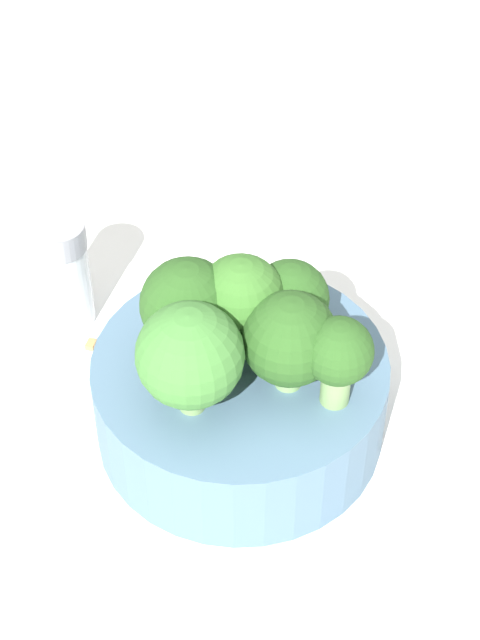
{
  "coord_description": "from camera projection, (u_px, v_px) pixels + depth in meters",
  "views": [
    {
      "loc": [
        0.37,
        0.01,
        0.45
      ],
      "look_at": [
        0.0,
        0.0,
        0.08
      ],
      "focal_mm": 60.0,
      "sensor_mm": 36.0,
      "label": 1
    }
  ],
  "objects": [
    {
      "name": "pepper_shaker",
      "position": [
        64.0,
        272.0,
        0.61
      ],
      "size": [
        0.03,
        0.03,
        0.07
      ],
      "color": "silver",
      "rests_on": "ground_plane"
    },
    {
      "name": "broccoli_floret_2",
      "position": [
        338.0,
        355.0,
        0.5
      ],
      "size": [
        0.03,
        0.03,
        0.05
      ],
      "color": "#7A9E5B",
      "rests_on": "bowl"
    },
    {
      "name": "ground_plane",
      "position": [
        240.0,
        428.0,
        0.58
      ],
      "size": [
        3.0,
        3.0,
        0.0
      ],
      "primitive_type": "plane",
      "color": "white"
    },
    {
      "name": "broccoli_floret_1",
      "position": [
        190.0,
        356.0,
        0.5
      ],
      "size": [
        0.05,
        0.05,
        0.06
      ],
      "color": "#7A9E5B",
      "rests_on": "bowl"
    },
    {
      "name": "bowl",
      "position": [
        240.0,
        397.0,
        0.56
      ],
      "size": [
        0.15,
        0.15,
        0.05
      ],
      "primitive_type": "cylinder",
      "color": "slate",
      "rests_on": "ground_plane"
    },
    {
      "name": "broccoli_floret_4",
      "position": [
        188.0,
        306.0,
        0.52
      ],
      "size": [
        0.05,
        0.05,
        0.06
      ],
      "color": "#84AD66",
      "rests_on": "bowl"
    },
    {
      "name": "almond_crumb_2",
      "position": [
        91.0,
        342.0,
        0.62
      ],
      "size": [
        0.01,
        0.01,
        0.01
      ],
      "primitive_type": "cube",
      "rotation": [
        0.0,
        0.0,
        6.05
      ],
      "color": "#AD7F4C",
      "rests_on": "ground_plane"
    },
    {
      "name": "broccoli_floret_3",
      "position": [
        290.0,
        301.0,
        0.54
      ],
      "size": [
        0.04,
        0.04,
        0.05
      ],
      "color": "#84AD66",
      "rests_on": "bowl"
    },
    {
      "name": "broccoli_floret_0",
      "position": [
        245.0,
        301.0,
        0.52
      ],
      "size": [
        0.04,
        0.04,
        0.06
      ],
      "color": "#84AD66",
      "rests_on": "bowl"
    },
    {
      "name": "broccoli_floret_5",
      "position": [
        290.0,
        340.0,
        0.51
      ],
      "size": [
        0.05,
        0.05,
        0.06
      ],
      "color": "#84AD66",
      "rests_on": "bowl"
    }
  ]
}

